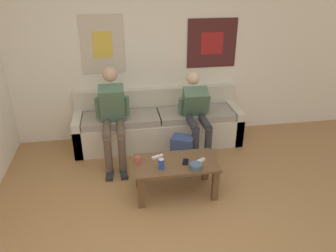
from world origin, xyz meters
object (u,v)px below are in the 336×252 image
person_seated_teen (196,111)px  game_controller_near_right (157,157)px  backpack (182,152)px  ceramic_bowl (196,166)px  coffee_table (176,168)px  couch (158,125)px  person_seated_adult (113,113)px  pillar_candle (138,160)px  cell_phone (186,162)px  game_controller_near_left (200,161)px  drink_can_blue (161,164)px

person_seated_teen → game_controller_near_right: 1.07m
backpack → ceramic_bowl: 0.80m
coffee_table → ceramic_bowl: ceramic_bowl is taller
couch → ceramic_bowl: couch is taller
ceramic_bowl → game_controller_near_right: 0.50m
person_seated_adult → coffee_table: bearing=-53.5°
coffee_table → person_seated_teen: (0.47, 0.95, 0.29)m
pillar_candle → game_controller_near_right: pillar_candle is taller
person_seated_adult → cell_phone: bearing=-49.9°
cell_phone → game_controller_near_left: bearing=-5.4°
coffee_table → cell_phone: (0.11, -0.02, 0.09)m
drink_can_blue → game_controller_near_right: 0.25m
person_seated_adult → couch: bearing=27.7°
coffee_table → game_controller_near_right: 0.26m
couch → drink_can_blue: bearing=-96.3°
couch → game_controller_near_left: couch is taller
person_seated_teen → ceramic_bowl: size_ratio=7.75×
backpack → drink_can_blue: 0.84m
couch → person_seated_adult: person_seated_adult is taller
person_seated_teen → ceramic_bowl: bearing=-103.8°
backpack → ceramic_bowl: ceramic_bowl is taller
person_seated_teen → cell_phone: 1.06m
person_seated_teen → coffee_table: bearing=-116.3°
person_seated_adult → game_controller_near_right: (0.50, -0.80, -0.26)m
person_seated_teen → backpack: person_seated_teen is taller
person_seated_teen → game_controller_near_left: size_ratio=7.97×
couch → pillar_candle: size_ratio=24.85×
person_seated_adult → game_controller_near_right: 0.98m
person_seated_adult → backpack: size_ratio=2.98×
couch → person_seated_adult: bearing=-152.3°
drink_can_blue → backpack: bearing=61.0°
game_controller_near_left → cell_phone: 0.17m
couch → pillar_candle: 1.32m
coffee_table → pillar_candle: pillar_candle is taller
couch → cell_phone: bearing=-83.9°
pillar_candle → drink_can_blue: bearing=-31.2°
ceramic_bowl → game_controller_near_left: size_ratio=1.03×
pillar_candle → drink_can_blue: drink_can_blue is taller
backpack → coffee_table: bearing=-109.0°
cell_phone → person_seated_adult: bearing=130.1°
pillar_candle → coffee_table: bearing=-5.4°
couch → game_controller_near_left: (0.31, -1.33, 0.14)m
coffee_table → cell_phone: size_ratio=6.48×
person_seated_teen → backpack: size_ratio=2.66×
couch → coffee_table: (0.03, -1.29, 0.05)m
ceramic_bowl → game_controller_near_right: bearing=141.8°
couch → person_seated_adult: (-0.67, -0.35, 0.40)m
couch → drink_can_blue: size_ratio=20.06×
coffee_table → person_seated_adult: size_ratio=0.76×
backpack → cell_phone: bearing=-98.3°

